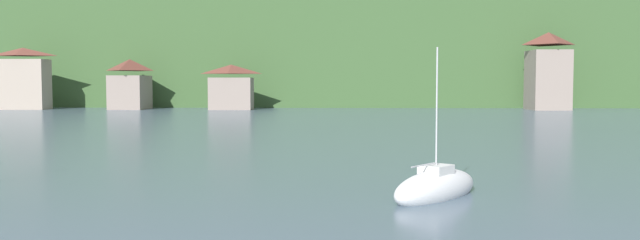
% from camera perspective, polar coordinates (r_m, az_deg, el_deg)
% --- Properties ---
extents(wooded_hillside, '(352.00, 59.44, 37.77)m').
position_cam_1_polar(wooded_hillside, '(127.35, 5.05, 5.40)').
color(wooded_hillside, '#38562D').
rests_on(wooded_hillside, ground_plane).
extents(shore_building_west, '(6.84, 3.32, 8.46)m').
position_cam_1_polar(shore_building_west, '(97.39, -24.82, 3.28)').
color(shore_building_west, gray).
rests_on(shore_building_west, ground_plane).
extents(shore_building_westcentral, '(4.78, 6.15, 6.93)m').
position_cam_1_polar(shore_building_westcentral, '(93.13, -16.51, 3.01)').
color(shore_building_westcentral, gray).
rests_on(shore_building_westcentral, ground_plane).
extents(shore_building_central, '(6.02, 3.73, 6.14)m').
position_cam_1_polar(shore_building_central, '(88.52, -7.88, 2.85)').
color(shore_building_central, gray).
rests_on(shore_building_central, ground_plane).
extents(shore_building_eastcentral, '(5.13, 5.80, 10.49)m').
position_cam_1_polar(shore_building_eastcentral, '(92.59, 19.57, 4.01)').
color(shore_building_eastcentral, gray).
rests_on(shore_building_eastcentral, ground_plane).
extents(sailboat_mid_3, '(3.84, 4.30, 5.23)m').
position_cam_1_polar(sailboat_mid_3, '(21.39, 10.24, -5.94)').
color(sailboat_mid_3, white).
rests_on(sailboat_mid_3, ground_plane).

